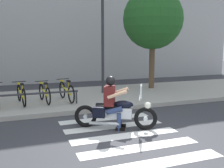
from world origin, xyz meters
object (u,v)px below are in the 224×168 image
(bicycle_4, at_px, (67,91))
(tree_near_rack, at_px, (153,19))
(street_lamp, at_px, (103,32))
(bicycle_3, at_px, (45,93))
(motorcycle, at_px, (115,112))
(rider, at_px, (113,99))
(bike_rack, at_px, (22,95))
(bicycle_2, at_px, (21,94))

(bicycle_4, distance_m, tree_near_rack, 5.47)
(street_lamp, bearing_deg, bicycle_4, -149.01)
(street_lamp, bearing_deg, bicycle_3, -157.46)
(motorcycle, xyz_separation_m, rider, (-0.07, 0.04, 0.36))
(tree_near_rack, bearing_deg, bike_rack, -161.32)
(bicycle_3, relative_size, street_lamp, 0.35)
(bicycle_2, bearing_deg, bicycle_3, 0.00)
(bike_rack, distance_m, tree_near_rack, 6.95)
(bicycle_2, bearing_deg, rider, -55.00)
(street_lamp, relative_size, tree_near_rack, 0.95)
(bicycle_4, distance_m, street_lamp, 3.06)
(rider, height_order, tree_near_rack, tree_near_rack)
(motorcycle, bearing_deg, bicycle_4, 102.38)
(bicycle_3, relative_size, bicycle_4, 0.94)
(bicycle_3, height_order, tree_near_rack, tree_near_rack)
(bike_rack, relative_size, tree_near_rack, 0.79)
(bicycle_4, bearing_deg, motorcycle, -77.62)
(bicycle_4, xyz_separation_m, street_lamp, (1.79, 1.08, 2.24))
(rider, xyz_separation_m, bicycle_2, (-2.25, 3.21, -0.31))
(bicycle_3, relative_size, tree_near_rack, 0.33)
(rider, height_order, bicycle_2, rider)
(rider, relative_size, street_lamp, 0.31)
(motorcycle, height_order, tree_near_rack, tree_near_rack)
(bicycle_2, xyz_separation_m, bicycle_3, (0.80, 0.00, -0.01))
(tree_near_rack, bearing_deg, street_lamp, -171.30)
(bicycle_4, distance_m, bike_rack, 1.69)
(rider, distance_m, bicycle_4, 3.29)
(rider, distance_m, bicycle_3, 3.53)
(motorcycle, distance_m, street_lamp, 5.02)
(bike_rack, bearing_deg, motorcycle, -49.35)
(bike_rack, height_order, tree_near_rack, tree_near_rack)
(bicycle_3, xyz_separation_m, tree_near_rack, (5.21, 1.48, 2.91))
(bicycle_2, xyz_separation_m, bike_rack, (0.00, -0.55, 0.06))
(bicycle_2, bearing_deg, motorcycle, -54.54)
(bicycle_4, height_order, bike_rack, bicycle_4)
(bicycle_4, xyz_separation_m, bike_rack, (-1.60, -0.55, 0.05))
(bicycle_2, relative_size, bike_rack, 0.44)
(bike_rack, bearing_deg, bicycle_4, 19.09)
(rider, bearing_deg, bicycle_4, 101.38)
(street_lamp, bearing_deg, motorcycle, -104.01)
(bicycle_3, xyz_separation_m, street_lamp, (2.59, 1.08, 2.26))
(bicycle_2, relative_size, bicycle_3, 1.04)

